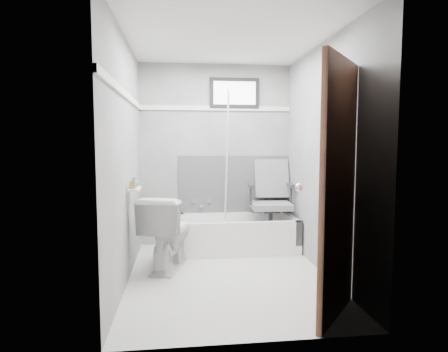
{
  "coord_description": "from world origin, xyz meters",
  "views": [
    {
      "loc": [
        -0.48,
        -3.7,
        1.36
      ],
      "look_at": [
        0.0,
        0.35,
        1.0
      ],
      "focal_mm": 30.0,
      "sensor_mm": 36.0,
      "label": 1
    }
  ],
  "objects": [
    {
      "name": "ceiling",
      "position": [
        0.0,
        0.0,
        2.4
      ],
      "size": [
        2.6,
        2.6,
        0.0
      ],
      "primitive_type": "plane",
      "rotation": [
        3.14,
        0.0,
        0.0
      ],
      "color": "silver",
      "rests_on": "floor"
    },
    {
      "name": "window",
      "position": [
        0.25,
        1.29,
        2.02
      ],
      "size": [
        0.66,
        0.04,
        0.4
      ],
      "primitive_type": null,
      "color": "black",
      "rests_on": "wall_back"
    },
    {
      "name": "faucet",
      "position": [
        -0.2,
        1.27,
        0.55
      ],
      "size": [
        0.26,
        0.1,
        0.16
      ],
      "primitive_type": null,
      "color": "silver",
      "rests_on": "wall_back"
    },
    {
      "name": "wall_front",
      "position": [
        0.0,
        -1.3,
        1.2
      ],
      "size": [
        2.0,
        0.02,
        2.4
      ],
      "primitive_type": "cube",
      "color": "slate",
      "rests_on": "floor"
    },
    {
      "name": "soap_bottle_a",
      "position": [
        -0.94,
        0.02,
        0.97
      ],
      "size": [
        0.06,
        0.06,
        0.12
      ],
      "primitive_type": "imported",
      "rotation": [
        0.0,
        0.0,
        -0.12
      ],
      "color": "#927149",
      "rests_on": "shelf"
    },
    {
      "name": "trim_left",
      "position": [
        -0.99,
        0.0,
        1.82
      ],
      "size": [
        0.02,
        2.6,
        0.06
      ],
      "primitive_type": "cube",
      "color": "white",
      "rests_on": "wall_left"
    },
    {
      "name": "toilet",
      "position": [
        -0.62,
        0.33,
        0.4
      ],
      "size": [
        0.65,
        0.9,
        0.79
      ],
      "primitive_type": "imported",
      "rotation": [
        0.0,
        0.0,
        2.87
      ],
      "color": "white",
      "rests_on": "floor"
    },
    {
      "name": "office_chair",
      "position": [
        0.68,
        0.98,
        0.63
      ],
      "size": [
        0.63,
        0.63,
        1.03
      ],
      "primitive_type": null,
      "rotation": [
        0.0,
        0.0,
        -0.06
      ],
      "color": "slate",
      "rests_on": "bathtub"
    },
    {
      "name": "soap_bottle_b",
      "position": [
        -0.94,
        0.16,
        0.96
      ],
      "size": [
        0.11,
        0.11,
        0.1
      ],
      "primitive_type": "imported",
      "rotation": [
        0.0,
        0.0,
        0.74
      ],
      "color": "#476C83",
      "rests_on": "shelf"
    },
    {
      "name": "floor",
      "position": [
        0.0,
        0.0,
        0.0
      ],
      "size": [
        2.6,
        2.6,
        0.0
      ],
      "primitive_type": "plane",
      "color": "white",
      "rests_on": "ground"
    },
    {
      "name": "door",
      "position": [
        0.98,
        -1.28,
        1.0
      ],
      "size": [
        0.78,
        0.78,
        2.0
      ],
      "primitive_type": null,
      "color": "#502F1E",
      "rests_on": "floor"
    },
    {
      "name": "backerboard",
      "position": [
        0.25,
        1.29,
        0.8
      ],
      "size": [
        1.5,
        0.02,
        0.78
      ],
      "primitive_type": "cube",
      "color": "#4C4C4F",
      "rests_on": "wall_back"
    },
    {
      "name": "shelf",
      "position": [
        -0.93,
        0.1,
        0.9
      ],
      "size": [
        0.1,
        0.32,
        0.02
      ],
      "primitive_type": "cube",
      "color": "silver",
      "rests_on": "wall_left"
    },
    {
      "name": "pole",
      "position": [
        0.12,
        1.06,
        1.05
      ],
      "size": [
        0.02,
        0.42,
        1.91
      ],
      "primitive_type": "cylinder",
      "rotation": [
        0.2,
        0.0,
        0.0
      ],
      "color": "silver",
      "rests_on": "bathtub"
    },
    {
      "name": "bathtub",
      "position": [
        0.23,
        0.93,
        0.21
      ],
      "size": [
        1.5,
        0.7,
        0.42
      ],
      "primitive_type": null,
      "color": "white",
      "rests_on": "floor"
    },
    {
      "name": "wall_right",
      "position": [
        1.0,
        0.0,
        1.2
      ],
      "size": [
        0.02,
        2.6,
        2.4
      ],
      "primitive_type": "cube",
      "color": "slate",
      "rests_on": "floor"
    },
    {
      "name": "wall_back",
      "position": [
        0.0,
        1.3,
        1.2
      ],
      "size": [
        2.0,
        0.02,
        2.4
      ],
      "primitive_type": "cube",
      "color": "slate",
      "rests_on": "floor"
    },
    {
      "name": "trim_back",
      "position": [
        0.0,
        1.29,
        1.82
      ],
      "size": [
        2.0,
        0.02,
        0.06
      ],
      "primitive_type": "cube",
      "color": "white",
      "rests_on": "wall_back"
    },
    {
      "name": "wall_left",
      "position": [
        -1.0,
        0.0,
        1.2
      ],
      "size": [
        0.02,
        2.6,
        2.4
      ],
      "primitive_type": "cube",
      "color": "slate",
      "rests_on": "floor"
    }
  ]
}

